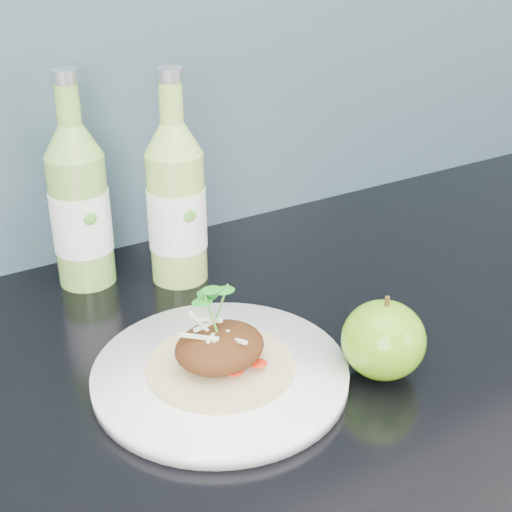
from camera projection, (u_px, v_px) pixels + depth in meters
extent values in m
cylinder|color=white|center=(220.00, 374.00, 0.75)|extent=(0.31, 0.31, 0.02)
cylinder|color=tan|center=(220.00, 366.00, 0.74)|extent=(0.16, 0.16, 0.00)
ellipsoid|color=#532A0F|center=(220.00, 347.00, 0.73)|extent=(0.10, 0.08, 0.04)
ellipsoid|color=#479810|center=(383.00, 340.00, 0.74)|extent=(0.11, 0.11, 0.08)
cylinder|color=#472D14|center=(387.00, 303.00, 0.72)|extent=(0.01, 0.00, 0.01)
cylinder|color=#7BA946|center=(82.00, 220.00, 0.91)|extent=(0.09, 0.09, 0.17)
cone|color=#7BA946|center=(72.00, 140.00, 0.86)|extent=(0.07, 0.07, 0.04)
cylinder|color=#7BA946|center=(68.00, 104.00, 0.84)|extent=(0.03, 0.03, 0.05)
cylinder|color=silver|center=(64.00, 76.00, 0.83)|extent=(0.03, 0.03, 0.02)
cylinder|color=white|center=(82.00, 220.00, 0.91)|extent=(0.10, 0.10, 0.08)
ellipsoid|color=#59A533|center=(90.00, 219.00, 0.87)|extent=(0.02, 0.00, 0.02)
cylinder|color=#99C652|center=(177.00, 218.00, 0.92)|extent=(0.09, 0.09, 0.17)
cone|color=#99C652|center=(173.00, 138.00, 0.87)|extent=(0.07, 0.07, 0.04)
cylinder|color=#99C652|center=(171.00, 102.00, 0.85)|extent=(0.03, 0.03, 0.05)
cylinder|color=silver|center=(169.00, 74.00, 0.84)|extent=(0.03, 0.03, 0.02)
cylinder|color=white|center=(177.00, 217.00, 0.92)|extent=(0.10, 0.10, 0.08)
ellipsoid|color=#59A533|center=(190.00, 216.00, 0.88)|extent=(0.02, 0.00, 0.02)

